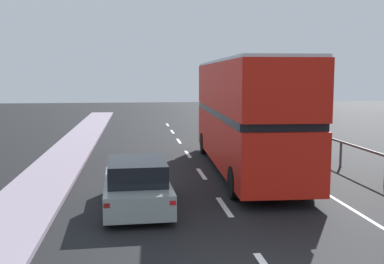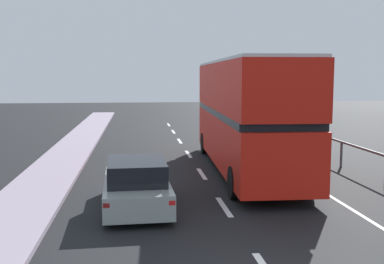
{
  "view_description": "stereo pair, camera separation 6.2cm",
  "coord_description": "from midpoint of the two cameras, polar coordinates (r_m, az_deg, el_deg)",
  "views": [
    {
      "loc": [
        -2.53,
        -7.42,
        3.74
      ],
      "look_at": [
        -0.65,
        7.82,
        1.9
      ],
      "focal_mm": 43.75,
      "sensor_mm": 36.0,
      "label": 1
    },
    {
      "loc": [
        -2.47,
        -7.42,
        3.74
      ],
      "look_at": [
        -0.65,
        7.82,
        1.9
      ],
      "focal_mm": 43.75,
      "sensor_mm": 36.0,
      "label": 2
    }
  ],
  "objects": [
    {
      "name": "hatchback_car_near",
      "position": [
        13.38,
        -6.88,
        -6.45
      ],
      "size": [
        1.94,
        4.14,
        1.42
      ],
      "rotation": [
        0.0,
        0.0,
        0.03
      ],
      "color": "gray",
      "rests_on": "ground"
    },
    {
      "name": "lane_paint_markings",
      "position": [
        17.06,
        9.24,
        -5.91
      ],
      "size": [
        3.67,
        46.0,
        0.01
      ],
      "color": "silver",
      "rests_on": "ground"
    },
    {
      "name": "double_decker_bus_red",
      "position": [
        18.42,
        6.42,
        2.38
      ],
      "size": [
        2.94,
        11.55,
        4.34
      ],
      "rotation": [
        0.0,
        0.0,
        -0.04
      ],
      "color": "red",
      "rests_on": "ground"
    },
    {
      "name": "bridge_side_railing",
      "position": [
        18.67,
        19.86,
        -2.39
      ],
      "size": [
        0.1,
        42.0,
        1.09
      ],
      "color": "#485557",
      "rests_on": "ground"
    }
  ]
}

